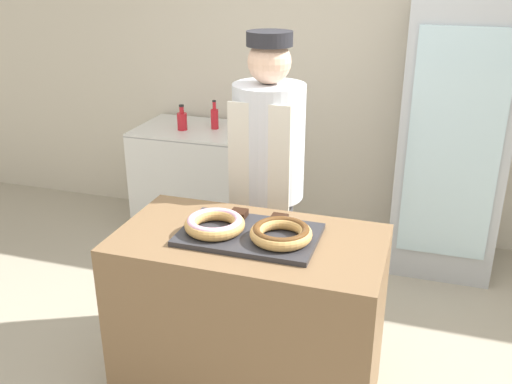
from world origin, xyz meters
TOP-DOWN VIEW (x-y plane):
  - wall_back at (0.00, 2.13)m, footprint 8.00×0.06m
  - display_counter at (0.00, 0.00)m, footprint 1.22×0.66m
  - serving_tray at (0.00, 0.00)m, footprint 0.62×0.39m
  - donut_light_glaze at (-0.15, -0.03)m, footprint 0.27×0.27m
  - donut_chocolate_glaze at (0.15, -0.03)m, footprint 0.27×0.27m
  - brownie_back_left at (-0.10, 0.14)m, footprint 0.07×0.07m
  - brownie_back_right at (0.10, 0.14)m, footprint 0.07×0.07m
  - baker_person at (-0.10, 0.64)m, footprint 0.39×0.39m
  - beverage_fridge at (0.87, 1.74)m, footprint 0.69×0.62m
  - chest_freezer at (-0.99, 1.75)m, footprint 0.94×0.64m
  - bottle_red at (-1.09, 1.67)m, footprint 0.08×0.08m
  - bottle_red_b at (-0.87, 1.78)m, footprint 0.06×0.06m

SIDE VIEW (x-z plane):
  - chest_freezer at x=-0.99m, z-range 0.00..0.86m
  - display_counter at x=0.00m, z-range 0.00..0.91m
  - baker_person at x=-0.10m, z-range 0.05..1.78m
  - serving_tray at x=0.00m, z-range 0.91..0.93m
  - bottle_red at x=-1.09m, z-range 0.83..1.03m
  - beverage_fridge at x=0.87m, z-range 0.00..1.86m
  - bottle_red_b at x=-0.87m, z-range 0.83..1.05m
  - brownie_back_left at x=-0.10m, z-range 0.93..0.96m
  - brownie_back_right at x=0.10m, z-range 0.93..0.96m
  - donut_light_glaze at x=-0.15m, z-range 0.93..1.00m
  - donut_chocolate_glaze at x=0.15m, z-range 0.93..1.00m
  - wall_back at x=0.00m, z-range 0.00..2.70m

